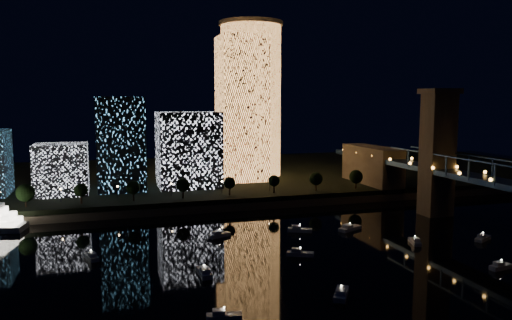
# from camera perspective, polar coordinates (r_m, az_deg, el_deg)

# --- Properties ---
(ground) EXTENTS (520.00, 520.00, 0.00)m
(ground) POSITION_cam_1_polar(r_m,az_deg,el_deg) (138.37, 10.15, -12.42)
(ground) COLOR black
(ground) RESTS_ON ground
(far_bank) EXTENTS (420.00, 160.00, 5.00)m
(far_bank) POSITION_cam_1_polar(r_m,az_deg,el_deg) (285.84, -4.53, -1.86)
(far_bank) COLOR black
(far_bank) RESTS_ON ground
(seawall) EXTENTS (420.00, 6.00, 3.00)m
(seawall) POSITION_cam_1_polar(r_m,az_deg,el_deg) (211.64, 0.01, -5.16)
(seawall) COLOR #6B5E4C
(seawall) RESTS_ON ground
(tower_cylindrical) EXTENTS (34.00, 34.00, 81.80)m
(tower_cylindrical) POSITION_cam_1_polar(r_m,az_deg,el_deg) (269.99, -0.58, 6.93)
(tower_cylindrical) COLOR #ED984B
(tower_cylindrical) RESTS_ON far_bank
(tower_rectangular) EXTENTS (22.78, 22.78, 72.49)m
(tower_rectangular) POSITION_cam_1_polar(r_m,az_deg,el_deg) (253.63, -1.65, 5.86)
(tower_rectangular) COLOR #ED984B
(tower_rectangular) RESTS_ON far_bank
(midrise_blocks) EXTENTS (111.84, 30.01, 42.09)m
(midrise_blocks) POSITION_cam_1_polar(r_m,az_deg,el_deg) (234.96, -15.85, 0.89)
(midrise_blocks) COLOR white
(midrise_blocks) RESTS_ON far_bank
(motorboats) EXTENTS (128.21, 66.67, 2.78)m
(motorboats) POSITION_cam_1_polar(r_m,az_deg,el_deg) (150.90, 6.58, -10.39)
(motorboats) COLOR silver
(motorboats) RESTS_ON ground
(esplanade_trees) EXTENTS (166.56, 6.94, 8.97)m
(esplanade_trees) POSITION_cam_1_polar(r_m,az_deg,el_deg) (208.37, -10.31, -2.95)
(esplanade_trees) COLOR black
(esplanade_trees) RESTS_ON far_bank
(street_lamps) EXTENTS (132.70, 0.70, 5.65)m
(street_lamps) POSITION_cam_1_polar(r_m,az_deg,el_deg) (214.85, -9.65, -3.03)
(street_lamps) COLOR black
(street_lamps) RESTS_ON far_bank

